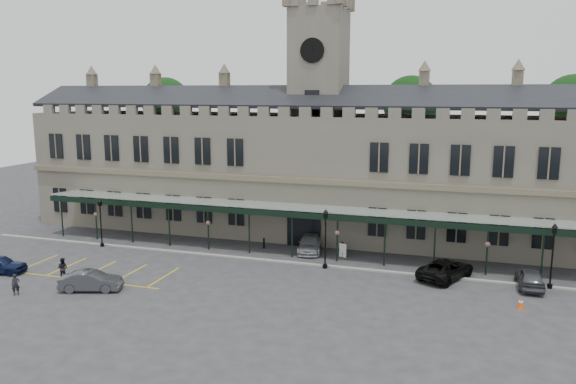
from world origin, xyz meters
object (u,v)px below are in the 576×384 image
(car_right_a, at_px, (530,278))
(person_b, at_px, (63,268))
(traffic_cone, at_px, (521,303))
(car_taxi, at_px, (310,243))
(sign_board, at_px, (343,251))
(person_a, at_px, (16,285))
(car_van, at_px, (446,269))
(lamp_post_right, at_px, (553,250))
(car_left_b, at_px, (91,281))
(lamp_post_left, at_px, (101,218))
(station_building, at_px, (318,171))
(lamp_post_mid, at_px, (325,233))
(clock_tower, at_px, (319,103))

(car_right_a, height_order, person_b, person_b)
(traffic_cone, bearing_deg, car_taxi, 152.51)
(sign_board, relative_size, person_a, 0.78)
(traffic_cone, xyz_separation_m, person_b, (-33.25, -4.19, 0.50))
(sign_board, height_order, car_taxi, car_taxi)
(car_taxi, distance_m, person_a, 24.07)
(car_van, relative_size, person_a, 3.50)
(lamp_post_right, bearing_deg, car_left_b, -161.69)
(sign_board, relative_size, car_left_b, 0.27)
(person_a, bearing_deg, lamp_post_left, 54.63)
(lamp_post_right, xyz_separation_m, car_right_a, (-1.41, -0.29, -2.17))
(sign_board, xyz_separation_m, person_b, (-19.45, -12.14, 0.25))
(station_building, relative_size, lamp_post_mid, 12.10)
(car_left_b, relative_size, car_right_a, 1.01)
(traffic_cone, xyz_separation_m, sign_board, (-13.81, 7.95, 0.25))
(station_building, bearing_deg, person_a, -124.31)
(car_left_b, height_order, person_b, person_b)
(lamp_post_mid, distance_m, sign_board, 4.25)
(car_taxi, bearing_deg, car_van, -29.28)
(lamp_post_mid, height_order, car_van, lamp_post_mid)
(lamp_post_left, relative_size, car_van, 0.84)
(lamp_post_right, xyz_separation_m, person_b, (-35.65, -8.99, -2.08))
(car_left_b, bearing_deg, clock_tower, -46.89)
(station_building, relative_size, person_b, 35.76)
(lamp_post_left, xyz_separation_m, lamp_post_right, (38.37, 0.26, 0.21))
(car_right_a, bearing_deg, car_van, -4.34)
(station_building, height_order, traffic_cone, station_building)
(clock_tower, bearing_deg, car_right_a, -29.80)
(car_taxi, height_order, car_van, car_van)
(car_van, xyz_separation_m, car_right_a, (6.00, -0.29, -0.02))
(clock_tower, relative_size, lamp_post_right, 5.04)
(lamp_post_left, xyz_separation_m, car_van, (30.96, 0.27, -1.95))
(clock_tower, bearing_deg, car_taxi, -81.29)
(lamp_post_right, xyz_separation_m, car_left_b, (-31.91, -10.56, -2.19))
(clock_tower, xyz_separation_m, person_a, (-16.01, -23.55, -12.33))
(traffic_cone, distance_m, person_a, 35.00)
(lamp_post_right, relative_size, car_van, 0.90)
(traffic_cone, xyz_separation_m, person_a, (-34.03, -8.17, 0.44))
(station_building, distance_m, person_b, 25.37)
(sign_board, distance_m, car_left_b, 20.85)
(lamp_post_left, xyz_separation_m, car_right_a, (36.96, -0.02, -1.96))
(lamp_post_right, distance_m, traffic_cone, 5.94)
(clock_tower, distance_m, car_left_b, 27.07)
(station_building, distance_m, person_a, 28.98)
(lamp_post_mid, relative_size, lamp_post_right, 1.01)
(station_building, height_order, car_taxi, station_building)
(car_taxi, relative_size, car_van, 0.91)
(sign_board, bearing_deg, car_van, -0.15)
(clock_tower, distance_m, car_van, 20.83)
(clock_tower, distance_m, car_taxi, 14.04)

